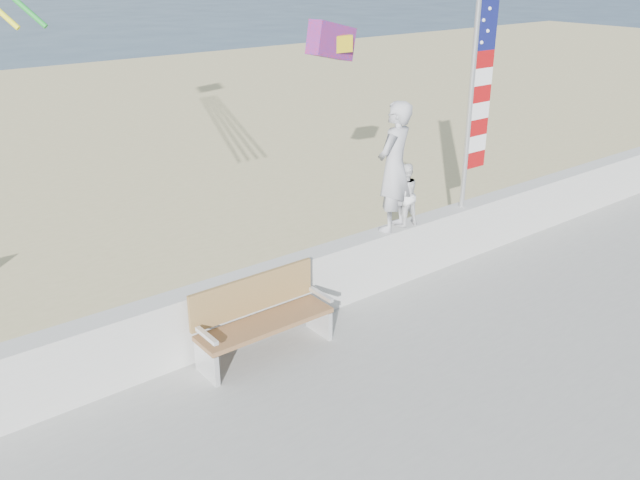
{
  "coord_description": "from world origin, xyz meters",
  "views": [
    {
      "loc": [
        -4.96,
        -4.82,
        4.87
      ],
      "look_at": [
        0.2,
        1.8,
        1.35
      ],
      "focal_mm": 38.0,
      "sensor_mm": 36.0,
      "label": 1
    }
  ],
  "objects_px": {
    "adult": "(394,167)",
    "bench": "(261,316)",
    "flag": "(477,88)",
    "child": "(404,195)"
  },
  "relations": [
    {
      "from": "bench",
      "to": "flag",
      "type": "distance_m",
      "value": 4.96
    },
    {
      "from": "adult",
      "to": "flag",
      "type": "relative_size",
      "value": 0.55
    },
    {
      "from": "child",
      "to": "bench",
      "type": "relative_size",
      "value": 0.54
    },
    {
      "from": "adult",
      "to": "flag",
      "type": "distance_m",
      "value": 1.95
    },
    {
      "from": "flag",
      "to": "bench",
      "type": "bearing_deg",
      "value": -174.07
    },
    {
      "from": "adult",
      "to": "child",
      "type": "relative_size",
      "value": 1.98
    },
    {
      "from": "bench",
      "to": "flag",
      "type": "bearing_deg",
      "value": 5.93
    },
    {
      "from": "child",
      "to": "adult",
      "type": "bearing_deg",
      "value": 4.78
    },
    {
      "from": "bench",
      "to": "flag",
      "type": "height_order",
      "value": "flag"
    },
    {
      "from": "adult",
      "to": "bench",
      "type": "xyz_separation_m",
      "value": [
        -2.67,
        -0.45,
        -1.36
      ]
    }
  ]
}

